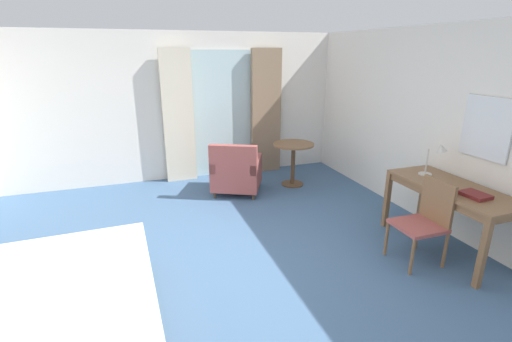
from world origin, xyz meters
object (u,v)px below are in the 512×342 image
object	(u,v)px
desk_chair	(425,218)
armchair_by_window	(236,173)
desk_lamp	(437,154)
round_cafe_table	(293,154)
writing_desk	(452,194)
bed	(9,323)
closed_book	(475,195)

from	to	relation	value
desk_chair	armchair_by_window	xyz separation A→B (m)	(-1.35, 2.60, -0.16)
desk_lamp	round_cafe_table	size ratio (longest dim) A/B	0.57
writing_desk	round_cafe_table	xyz separation A→B (m)	(-0.78, 2.54, -0.14)
armchair_by_window	bed	bearing A→B (deg)	-134.09
writing_desk	desk_lamp	bearing A→B (deg)	79.08
writing_desk	armchair_by_window	size ratio (longest dim) A/B	1.47
writing_desk	closed_book	world-z (taller)	closed_book
bed	desk_lamp	size ratio (longest dim) A/B	5.04
closed_book	desk_chair	bearing A→B (deg)	149.29
writing_desk	armchair_by_window	world-z (taller)	armchair_by_window
bed	closed_book	size ratio (longest dim) A/B	7.95
bed	armchair_by_window	world-z (taller)	bed
armchair_by_window	writing_desk	bearing A→B (deg)	-54.20
desk_chair	writing_desk	bearing A→B (deg)	13.81
bed	desk_chair	distance (m)	3.91
desk_chair	closed_book	bearing A→B (deg)	-27.18
bed	desk_chair	size ratio (longest dim) A/B	2.29
desk_chair	armchair_by_window	world-z (taller)	desk_chair
desk_lamp	armchair_by_window	distance (m)	2.92
writing_desk	round_cafe_table	distance (m)	2.66
bed	writing_desk	xyz separation A→B (m)	(4.35, 0.14, 0.42)
desk_lamp	round_cafe_table	world-z (taller)	desk_lamp
desk_lamp	closed_book	bearing A→B (deg)	-99.77
desk_chair	round_cafe_table	size ratio (longest dim) A/B	1.25
bed	round_cafe_table	distance (m)	4.47
bed	armchair_by_window	bearing A→B (deg)	45.91
closed_book	armchair_by_window	xyz separation A→B (m)	(-1.75, 2.80, -0.45)
writing_desk	desk_lamp	size ratio (longest dim) A/B	3.50
desk_chair	desk_lamp	size ratio (longest dim) A/B	2.20
writing_desk	round_cafe_table	size ratio (longest dim) A/B	2.00
bed	desk_lamp	world-z (taller)	desk_lamp
desk_lamp	armchair_by_window	xyz separation A→B (m)	(-1.87, 2.13, -0.71)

